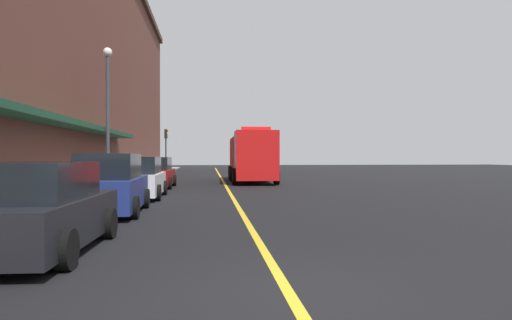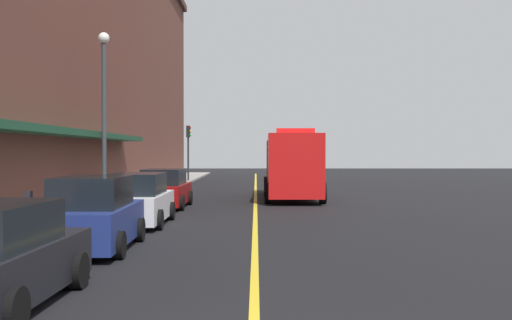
{
  "view_description": "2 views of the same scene",
  "coord_description": "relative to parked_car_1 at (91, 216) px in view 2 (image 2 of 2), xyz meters",
  "views": [
    {
      "loc": [
        -1.01,
        -5.65,
        1.74
      ],
      "look_at": [
        1.28,
        16.16,
        1.54
      ],
      "focal_mm": 31.9,
      "sensor_mm": 36.0,
      "label": 1
    },
    {
      "loc": [
        0.03,
        -6.47,
        2.41
      ],
      "look_at": [
        0.16,
        26.77,
        1.95
      ],
      "focal_mm": 42.71,
      "sensor_mm": 36.0,
      "label": 2
    }
  ],
  "objects": [
    {
      "name": "ground_plane",
      "position": [
        3.93,
        16.66,
        -0.84
      ],
      "size": [
        112.0,
        112.0,
        0.0
      ],
      "primitive_type": "plane",
      "color": "black"
    },
    {
      "name": "parked_car_1",
      "position": [
        0.0,
        0.0,
        0.0
      ],
      "size": [
        2.03,
        4.34,
        1.81
      ],
      "rotation": [
        0.0,
        0.0,
        1.59
      ],
      "color": "navy",
      "rests_on": "ground"
    },
    {
      "name": "parked_car_3",
      "position": [
        0.04,
        11.22,
        -0.05
      ],
      "size": [
        2.06,
        4.42,
        1.67
      ],
      "rotation": [
        0.0,
        0.0,
        1.56
      ],
      "color": "maroon",
      "rests_on": "ground"
    },
    {
      "name": "street_lamp_left",
      "position": [
        -2.02,
        9.11,
        3.56
      ],
      "size": [
        0.44,
        0.44,
        6.94
      ],
      "color": "#33383D",
      "rests_on": "sidewalk_left"
    },
    {
      "name": "traffic_light_near",
      "position": [
        -1.36,
        32.94,
        2.32
      ],
      "size": [
        0.38,
        0.36,
        4.3
      ],
      "color": "#232326",
      "rests_on": "sidewalk_left"
    },
    {
      "name": "lane_center_stripe",
      "position": [
        3.93,
        16.66,
        -0.84
      ],
      "size": [
        0.16,
        70.0,
        0.01
      ],
      "primitive_type": "cube",
      "color": "gold",
      "rests_on": "ground"
    },
    {
      "name": "parking_meter_0",
      "position": [
        -1.42,
        9.17,
        0.22
      ],
      "size": [
        0.14,
        0.18,
        1.33
      ],
      "color": "#4C4C51",
      "rests_on": "sidewalk_left"
    },
    {
      "name": "parked_car_2",
      "position": [
        0.07,
        5.11,
        -0.04
      ],
      "size": [
        2.04,
        4.45,
        1.71
      ],
      "rotation": [
        0.0,
        0.0,
        1.57
      ],
      "color": "silver",
      "rests_on": "ground"
    },
    {
      "name": "brick_building_left",
      "position": [
        -8.08,
        15.66,
        7.83
      ],
      "size": [
        10.38,
        64.0,
        17.31
      ],
      "color": "brown",
      "rests_on": "ground"
    },
    {
      "name": "fire_truck",
      "position": [
        5.79,
        16.44,
        0.82
      ],
      "size": [
        2.88,
        9.27,
        3.48
      ],
      "rotation": [
        0.0,
        0.0,
        -1.58
      ],
      "color": "red",
      "rests_on": "ground"
    },
    {
      "name": "sidewalk_left",
      "position": [
        -2.27,
        16.66,
        -0.76
      ],
      "size": [
        2.4,
        70.0,
        0.15
      ],
      "primitive_type": "cube",
      "color": "gray",
      "rests_on": "ground"
    },
    {
      "name": "parking_meter_1",
      "position": [
        -1.42,
        -0.45,
        0.22
      ],
      "size": [
        0.14,
        0.18,
        1.33
      ],
      "color": "#4C4C51",
      "rests_on": "sidewalk_left"
    }
  ]
}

